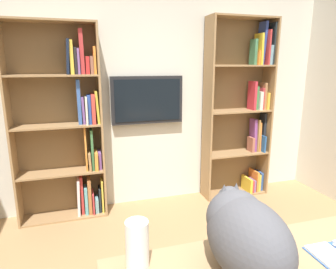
% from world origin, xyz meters
% --- Properties ---
extents(wall_back, '(4.52, 0.06, 2.70)m').
position_xyz_m(wall_back, '(0.00, -2.23, 1.35)').
color(wall_back, beige).
rests_on(wall_back, ground).
extents(bookshelf_left, '(0.86, 0.28, 2.23)m').
position_xyz_m(bookshelf_left, '(-1.17, -2.07, 1.12)').
color(bookshelf_left, '#937047').
rests_on(bookshelf_left, ground).
extents(bookshelf_right, '(0.93, 0.28, 2.11)m').
position_xyz_m(bookshelf_right, '(0.96, -2.07, 1.03)').
color(bookshelf_right, '#937047').
rests_on(bookshelf_right, ground).
extents(wall_mounted_tv, '(0.84, 0.07, 0.55)m').
position_xyz_m(wall_mounted_tv, '(0.07, -2.15, 1.28)').
color(wall_mounted_tv, black).
extents(cat, '(0.33, 0.65, 0.37)m').
position_xyz_m(cat, '(0.16, 0.17, 0.94)').
color(cat, '#4C4C51').
rests_on(cat, desk).
extents(paper_towel_roll, '(0.11, 0.11, 0.23)m').
position_xyz_m(paper_towel_roll, '(0.62, -0.00, 0.86)').
color(paper_towel_roll, white).
rests_on(paper_towel_roll, desk).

